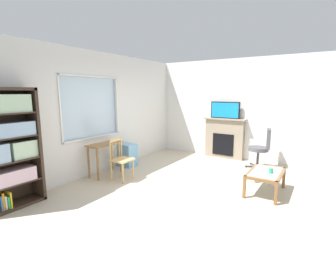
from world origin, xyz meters
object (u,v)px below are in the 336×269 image
(desk_under_window, at_px, (105,150))
(sippy_cup, at_px, (271,170))
(plastic_drawer_unit, at_px, (127,155))
(wooden_chair, at_px, (121,159))
(office_chair, at_px, (262,146))
(tv, at_px, (225,110))
(coffee_table, at_px, (266,175))
(fireplace, at_px, (224,138))
(bookshelf, at_px, (7,145))

(desk_under_window, relative_size, sippy_cup, 8.98)
(desk_under_window, height_order, plastic_drawer_unit, desk_under_window)
(wooden_chair, bearing_deg, plastic_drawer_unit, 33.85)
(plastic_drawer_unit, relative_size, office_chair, 0.58)
(plastic_drawer_unit, bearing_deg, office_chair, -60.40)
(tv, relative_size, coffee_table, 0.86)
(wooden_chair, bearing_deg, fireplace, -22.80)
(desk_under_window, relative_size, fireplace, 0.67)
(desk_under_window, height_order, coffee_table, desk_under_window)
(bookshelf, bearing_deg, coffee_table, -50.01)
(tv, relative_size, office_chair, 0.82)
(fireplace, bearing_deg, plastic_drawer_unit, 139.43)
(fireplace, height_order, office_chair, fireplace)
(desk_under_window, xyz_separation_m, plastic_drawer_unit, (0.80, 0.05, -0.30))
(fireplace, bearing_deg, wooden_chair, 157.20)
(coffee_table, bearing_deg, desk_under_window, 105.26)
(wooden_chair, height_order, office_chair, office_chair)
(plastic_drawer_unit, xyz_separation_m, sippy_cup, (0.06, -3.43, 0.17))
(plastic_drawer_unit, xyz_separation_m, fireplace, (2.10, -1.80, 0.29))
(tv, xyz_separation_m, sippy_cup, (-2.02, -1.63, -0.92))
(wooden_chair, bearing_deg, sippy_cup, -72.52)
(tv, xyz_separation_m, coffee_table, (-1.99, -1.54, -1.03))
(wooden_chair, height_order, sippy_cup, wooden_chair)
(tv, bearing_deg, office_chair, -110.29)
(plastic_drawer_unit, distance_m, fireplace, 2.79)
(bookshelf, relative_size, wooden_chair, 2.17)
(tv, bearing_deg, wooden_chair, 157.07)
(desk_under_window, distance_m, wooden_chair, 0.53)
(office_chair, bearing_deg, wooden_chair, 136.61)
(coffee_table, bearing_deg, tv, 37.71)
(wooden_chair, bearing_deg, office_chair, -43.39)
(fireplace, xyz_separation_m, coffee_table, (-2.01, -1.54, -0.22))
(desk_under_window, bearing_deg, wooden_chair, -94.43)
(plastic_drawer_unit, relative_size, fireplace, 0.48)
(fireplace, distance_m, tv, 0.80)
(plastic_drawer_unit, relative_size, sippy_cup, 6.40)
(plastic_drawer_unit, bearing_deg, wooden_chair, -146.15)
(wooden_chair, xyz_separation_m, fireplace, (2.95, -1.24, 0.11))
(bookshelf, distance_m, wooden_chair, 2.09)
(desk_under_window, relative_size, coffee_table, 0.85)
(office_chair, height_order, coffee_table, office_chair)
(office_chair, bearing_deg, desk_under_window, 130.55)
(coffee_table, distance_m, sippy_cup, 0.15)
(sippy_cup, bearing_deg, wooden_chair, 107.48)
(bookshelf, bearing_deg, tv, -21.01)
(wooden_chair, height_order, fireplace, fireplace)
(bookshelf, height_order, fireplace, bookshelf)
(plastic_drawer_unit, bearing_deg, sippy_cup, -88.96)
(tv, height_order, office_chair, tv)
(fireplace, xyz_separation_m, office_chair, (-0.44, -1.13, -0.02))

